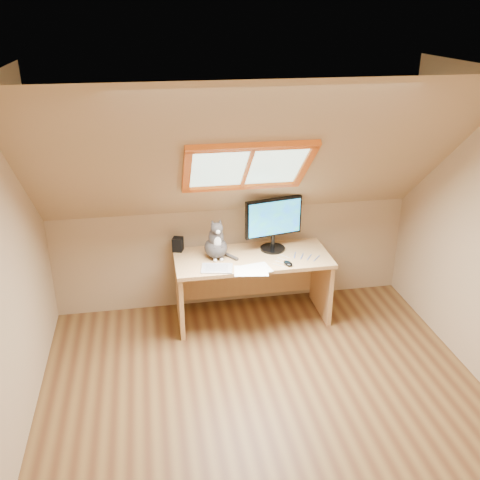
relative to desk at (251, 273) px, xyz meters
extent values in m
plane|color=brown|center=(-0.12, -1.44, -0.45)|extent=(3.50, 3.50, 0.00)
cube|color=tan|center=(-0.12, 0.31, 0.05)|extent=(3.50, 0.02, 1.00)
cube|color=silver|center=(-0.12, -2.22, 1.95)|extent=(3.50, 1.95, 0.02)
cube|color=tan|center=(-0.12, -0.47, 1.25)|extent=(3.50, 1.56, 1.41)
cube|color=#B2E0CC|center=(-0.12, -0.39, 1.18)|extent=(0.90, 0.53, 0.48)
cube|color=orange|center=(-0.12, -0.39, 1.18)|extent=(1.02, 0.64, 0.59)
cube|color=tan|center=(0.00, -0.06, 0.19)|extent=(1.44, 0.63, 0.04)
cube|color=tan|center=(-0.69, -0.06, -0.14)|extent=(0.04, 0.57, 0.62)
cube|color=tan|center=(0.69, -0.06, -0.14)|extent=(0.04, 0.57, 0.62)
cube|color=tan|center=(0.00, 0.22, -0.14)|extent=(1.34, 0.03, 0.44)
cylinder|color=black|center=(0.22, 0.05, 0.22)|extent=(0.24, 0.24, 0.02)
cylinder|color=black|center=(0.22, 0.05, 0.30)|extent=(0.04, 0.04, 0.13)
cube|color=black|center=(0.22, 0.05, 0.54)|extent=(0.56, 0.15, 0.36)
cube|color=#0C2ECA|center=(0.23, 0.03, 0.54)|extent=(0.51, 0.11, 0.32)
ellipsoid|color=#3B3634|center=(-0.33, -0.01, 0.30)|extent=(0.23, 0.27, 0.18)
ellipsoid|color=#3B3634|center=(-0.33, -0.02, 0.41)|extent=(0.15, 0.15, 0.20)
ellipsoid|color=silver|center=(-0.33, -0.08, 0.39)|extent=(0.07, 0.04, 0.12)
ellipsoid|color=#3B3634|center=(-0.33, -0.07, 0.52)|extent=(0.12, 0.11, 0.10)
sphere|color=silver|center=(-0.33, -0.11, 0.50)|extent=(0.04, 0.04, 0.04)
cone|color=#3B3634|center=(-0.37, -0.05, 0.57)|extent=(0.05, 0.05, 0.07)
cone|color=#3B3634|center=(-0.30, -0.04, 0.57)|extent=(0.06, 0.06, 0.07)
cube|color=black|center=(-0.67, 0.19, 0.28)|extent=(0.12, 0.12, 0.13)
cube|color=#B2B2B7|center=(-0.36, -0.26, 0.22)|extent=(0.31, 0.24, 0.01)
ellipsoid|color=black|center=(0.28, -0.30, 0.23)|extent=(0.10, 0.13, 0.04)
cube|color=white|center=(-0.12, -0.32, 0.21)|extent=(0.33, 0.27, 0.00)
cube|color=white|center=(-0.12, -0.32, 0.21)|extent=(0.32, 0.24, 0.00)
camera|label=1|loc=(-0.90, -4.46, 2.36)|focal=40.00mm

